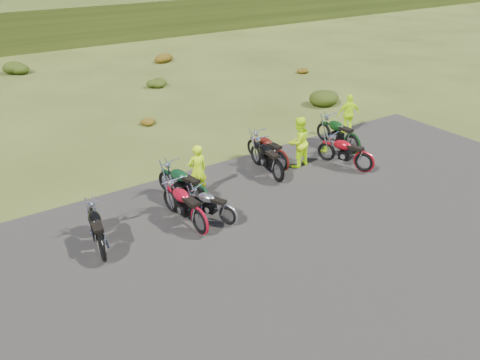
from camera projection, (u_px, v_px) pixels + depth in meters
ground at (283, 211)px, 14.19m from camera, size 300.00×300.00×0.00m
gravel_pad at (328, 243)px, 12.71m from camera, size 20.00×12.00×0.04m
shrub_3 at (17, 66)px, 28.54m from camera, size 1.56×1.56×0.92m
shrub_4 at (146, 120)px, 20.69m from camera, size 0.77×0.77×0.45m
shrub_5 at (156, 82)px, 26.00m from camera, size 1.03×1.03×0.61m
shrub_6 at (162, 56)px, 31.32m from camera, size 1.30×1.30×0.77m
shrub_7 at (325, 95)px, 23.32m from camera, size 1.56×1.56×0.92m
shrub_8 at (300, 69)px, 28.78m from camera, size 0.77×0.77×0.45m
motorcycle_0 at (104, 261)px, 12.01m from camera, size 1.05×2.23×1.12m
motorcycle_1 at (200, 235)px, 13.08m from camera, size 0.96×2.37×1.21m
motorcycle_2 at (201, 210)px, 14.26m from camera, size 1.35×2.47×1.23m
motorcycle_3 at (228, 226)px, 13.49m from camera, size 1.34×1.96×0.98m
motorcycle_4 at (281, 172)px, 16.63m from camera, size 0.93×2.31×1.18m
motorcycle_5 at (277, 182)px, 15.91m from camera, size 1.03×2.35×1.19m
motorcycle_6 at (362, 173)px, 16.56m from camera, size 1.40×2.34×1.16m
motorcycle_7 at (351, 154)px, 17.97m from camera, size 0.81×2.35×1.23m
person_middle at (197, 171)px, 14.69m from camera, size 0.64×0.43×1.72m
person_right_a at (298, 143)px, 16.59m from camera, size 0.98×0.80×1.85m
person_right_b at (349, 115)px, 19.53m from camera, size 1.06×0.75×1.68m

